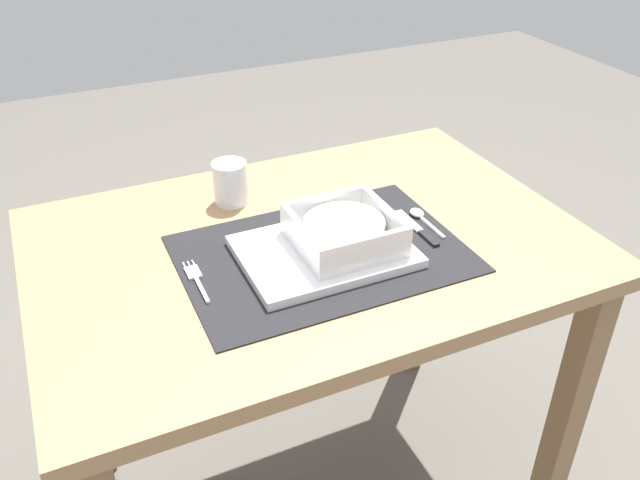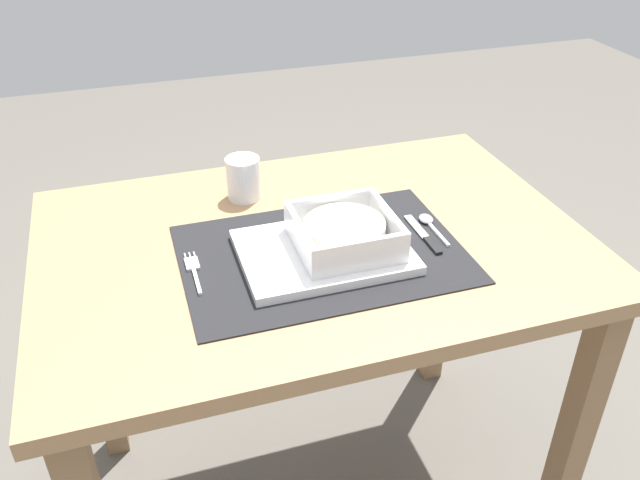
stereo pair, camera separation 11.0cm
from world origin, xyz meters
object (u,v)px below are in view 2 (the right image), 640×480
Objects in this scene: dining_table at (313,287)px; drinking_glass at (244,180)px; porridge_bowl at (344,233)px; butter_knife at (425,236)px; fork at (193,269)px; spoon at (428,222)px.

dining_table is 11.52× the size of drinking_glass.
drinking_glass is at bearing 114.27° from dining_table.
butter_knife is at bearing 0.86° from porridge_bowl.
spoon is (0.43, 0.01, 0.00)m from fork.
porridge_bowl is 0.19m from spoon.
spoon is 0.81× the size of butter_knife.
butter_knife reaches higher than dining_table.
porridge_bowl reaches higher than butter_knife.
porridge_bowl is at bearing -61.91° from dining_table.
dining_table is 0.17m from porridge_bowl.
drinking_glass is (0.13, 0.22, 0.03)m from fork.
dining_table is at bearing -65.73° from drinking_glass.
spoon reaches higher than dining_table.
drinking_glass is at bearing 61.46° from fork.
porridge_bowl is at bearing -4.00° from fork.
butter_knife reaches higher than fork.
fork is at bearing 173.50° from porridge_bowl.
dining_table is 0.25m from fork.
spoon is at bearing 13.46° from porridge_bowl.
drinking_glass reaches higher than fork.
butter_knife is 1.59× the size of drinking_glass.
spoon is 0.05m from butter_knife.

